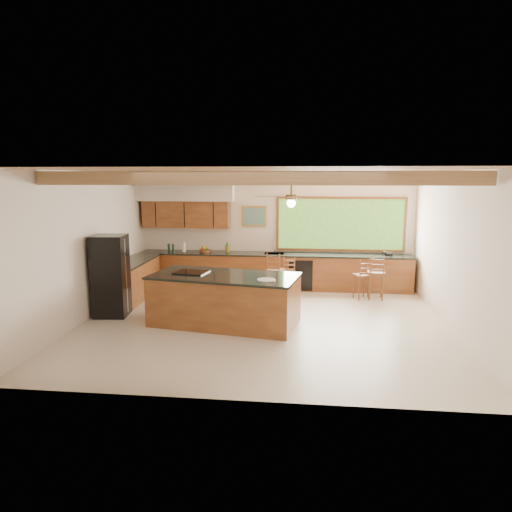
# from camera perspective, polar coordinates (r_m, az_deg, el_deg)

# --- Properties ---
(ground) EXTENTS (7.20, 7.20, 0.00)m
(ground) POSITION_cam_1_polar(r_m,az_deg,el_deg) (9.23, 0.99, -8.33)
(ground) COLOR beige
(ground) RESTS_ON ground
(room_shell) EXTENTS (7.27, 6.54, 3.02)m
(room_shell) POSITION_cam_1_polar(r_m,az_deg,el_deg) (9.45, 0.36, 5.82)
(room_shell) COLOR silver
(room_shell) RESTS_ON ground
(counter_run) EXTENTS (7.12, 3.10, 1.22)m
(counter_run) POSITION_cam_1_polar(r_m,az_deg,el_deg) (11.62, -1.91, -2.14)
(counter_run) COLOR brown
(counter_run) RESTS_ON ground
(island) EXTENTS (3.03, 1.81, 1.01)m
(island) POSITION_cam_1_polar(r_m,az_deg,el_deg) (9.05, -3.95, -5.42)
(island) COLOR brown
(island) RESTS_ON ground
(refrigerator) EXTENTS (0.73, 0.71, 1.70)m
(refrigerator) POSITION_cam_1_polar(r_m,az_deg,el_deg) (9.96, -17.72, -2.37)
(refrigerator) COLOR black
(refrigerator) RESTS_ON ground
(bar_stool_a) EXTENTS (0.49, 0.49, 1.10)m
(bar_stool_a) POSITION_cam_1_polar(r_m,az_deg,el_deg) (10.94, 2.44, -1.89)
(bar_stool_a) COLOR brown
(bar_stool_a) RESTS_ON ground
(bar_stool_b) EXTENTS (0.39, 0.39, 0.94)m
(bar_stool_b) POSITION_cam_1_polar(r_m,az_deg,el_deg) (11.33, 4.05, -1.98)
(bar_stool_b) COLOR brown
(bar_stool_b) RESTS_ON ground
(bar_stool_c) EXTENTS (0.41, 0.41, 1.08)m
(bar_stool_c) POSITION_cam_1_polar(r_m,az_deg,el_deg) (11.11, 14.82, -2.11)
(bar_stool_c) COLOR brown
(bar_stool_c) RESTS_ON ground
(bar_stool_d) EXTENTS (0.45, 0.45, 0.96)m
(bar_stool_d) POSITION_cam_1_polar(r_m,az_deg,el_deg) (11.07, 13.14, -2.44)
(bar_stool_d) COLOR brown
(bar_stool_d) RESTS_ON ground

